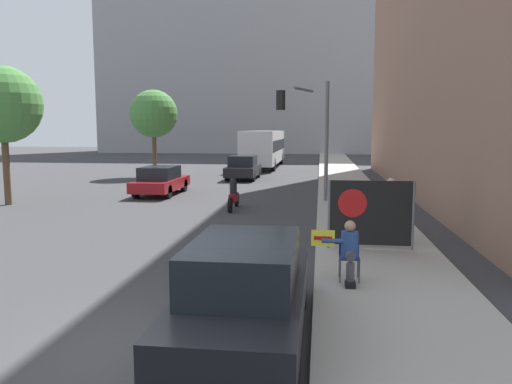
# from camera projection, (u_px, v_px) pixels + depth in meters

# --- Properties ---
(ground_plane) EXTENTS (160.00, 160.00, 0.00)m
(ground_plane) POSITION_uv_depth(u_px,v_px,m) (168.00, 349.00, 7.17)
(ground_plane) COLOR #38383A
(sidewalk_curb) EXTENTS (3.07, 90.00, 0.14)m
(sidewalk_curb) POSITION_uv_depth(u_px,v_px,m) (354.00, 201.00, 21.47)
(sidewalk_curb) COLOR #A8A399
(sidewalk_curb) RESTS_ON ground_plane
(building_backdrop_far) EXTENTS (52.00, 12.00, 29.80)m
(building_backdrop_far) POSITION_uv_depth(u_px,v_px,m) (292.00, 44.00, 68.64)
(building_backdrop_far) COLOR #99999E
(building_backdrop_far) RESTS_ON ground_plane
(seated_protester) EXTENTS (0.96, 0.77, 1.21)m
(seated_protester) POSITION_uv_depth(u_px,v_px,m) (349.00, 249.00, 9.85)
(seated_protester) COLOR #474C56
(seated_protester) RESTS_ON sidewalk_curb
(pedestrian_behind) EXTENTS (0.34, 0.34, 1.68)m
(pedestrian_behind) POSITION_uv_depth(u_px,v_px,m) (390.00, 208.00, 13.76)
(pedestrian_behind) COLOR #334775
(pedestrian_behind) RESTS_ON sidewalk_curb
(protest_banner) EXTENTS (2.13, 0.06, 1.74)m
(protest_banner) POSITION_uv_depth(u_px,v_px,m) (370.00, 213.00, 12.50)
(protest_banner) COLOR slate
(protest_banner) RESTS_ON sidewalk_curb
(traffic_light_pole) EXTENTS (2.27, 2.03, 4.99)m
(traffic_light_pole) POSITION_uv_depth(u_px,v_px,m) (308.00, 121.00, 21.19)
(traffic_light_pole) COLOR slate
(traffic_light_pole) RESTS_ON sidewalk_curb
(parked_car_curbside) EXTENTS (1.73, 4.56, 1.55)m
(parked_car_curbside) POSITION_uv_depth(u_px,v_px,m) (245.00, 291.00, 7.36)
(parked_car_curbside) COLOR black
(parked_car_curbside) RESTS_ON ground_plane
(car_on_road_nearest) EXTENTS (1.75, 4.31, 1.38)m
(car_on_road_nearest) POSITION_uv_depth(u_px,v_px,m) (160.00, 180.00, 24.08)
(car_on_road_nearest) COLOR maroon
(car_on_road_nearest) RESTS_ON ground_plane
(car_on_road_midblock) EXTENTS (1.82, 4.17, 1.52)m
(car_on_road_midblock) POSITION_uv_depth(u_px,v_px,m) (243.00, 168.00, 31.47)
(car_on_road_midblock) COLOR black
(car_on_road_midblock) RESTS_ON ground_plane
(city_bus_on_road) EXTENTS (2.54, 11.90, 3.04)m
(city_bus_on_road) POSITION_uv_depth(u_px,v_px,m) (264.00, 146.00, 41.49)
(city_bus_on_road) COLOR silver
(city_bus_on_road) RESTS_ON ground_plane
(motorcycle_on_road) EXTENTS (0.28, 2.12, 1.23)m
(motorcycle_on_road) POSITION_uv_depth(u_px,v_px,m) (233.00, 196.00, 19.61)
(motorcycle_on_road) COLOR maroon
(motorcycle_on_road) RESTS_ON ground_plane
(street_tree_near_curb) EXTENTS (3.16, 3.16, 5.74)m
(street_tree_near_curb) POSITION_uv_depth(u_px,v_px,m) (2.00, 105.00, 20.45)
(street_tree_near_curb) COLOR brown
(street_tree_near_curb) RESTS_ON ground_plane
(street_tree_midblock) EXTENTS (3.15, 3.15, 5.76)m
(street_tree_midblock) POSITION_uv_depth(u_px,v_px,m) (154.00, 114.00, 33.01)
(street_tree_midblock) COLOR brown
(street_tree_midblock) RESTS_ON ground_plane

